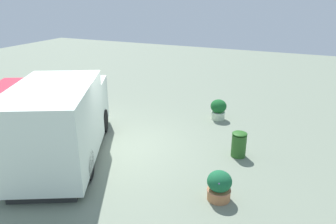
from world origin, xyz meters
TOP-DOWN VIEW (x-y plane):
  - ground_plane at (0.00, 0.00)m, footprint 40.00×40.00m
  - food_truck at (1.32, -1.19)m, footprint 5.61×4.17m
  - person_customer at (-2.51, -3.09)m, footprint 0.78×0.48m
  - planter_flowering_near at (-3.49, 2.21)m, footprint 0.62×0.62m
  - planter_flowering_far at (1.56, 3.63)m, footprint 0.59×0.59m
  - trash_bin at (-0.79, 3.59)m, footprint 0.45×0.45m

SIDE VIEW (x-z plane):
  - ground_plane at x=0.00m, z-range 0.00..0.00m
  - person_customer at x=-2.51m, z-range -0.10..0.78m
  - planter_flowering_far at x=1.56m, z-range 0.00..0.75m
  - trash_bin at x=-0.79m, z-range 0.00..0.79m
  - planter_flowering_near at x=-3.49m, z-range 0.02..0.82m
  - food_truck at x=1.32m, z-range -0.06..2.31m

